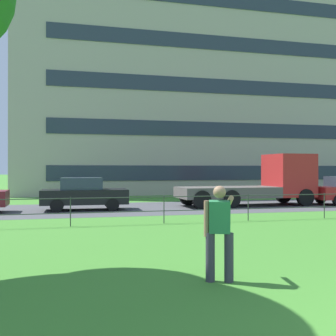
# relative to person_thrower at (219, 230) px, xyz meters

# --- Properties ---
(street_strip) EXTENTS (80.00, 6.84, 0.01)m
(street_strip) POSITION_rel_person_thrower_xyz_m (2.41, 13.39, -0.89)
(street_strip) COLOR #4C4C51
(street_strip) RESTS_ON ground
(park_fence) EXTENTS (29.32, 0.04, 1.00)m
(park_fence) POSITION_rel_person_thrower_xyz_m (2.41, 7.58, -0.23)
(park_fence) COLOR #333833
(park_fence) RESTS_ON ground
(person_thrower) EXTENTS (0.69, 0.72, 1.66)m
(person_thrower) POSITION_rel_person_thrower_xyz_m (0.00, 0.00, 0.00)
(person_thrower) COLOR #383842
(person_thrower) RESTS_ON ground
(car_black_center) EXTENTS (4.04, 1.89, 1.54)m
(car_black_center) POSITION_rel_person_thrower_xyz_m (-1.82, 13.08, -0.11)
(car_black_center) COLOR black
(car_black_center) RESTS_ON ground
(flatbed_truck_far_right) EXTENTS (7.38, 2.66, 2.75)m
(flatbed_truck_far_right) POSITION_rel_person_thrower_xyz_m (7.72, 13.50, 0.32)
(flatbed_truck_far_right) COLOR #B22323
(flatbed_truck_far_right) RESTS_ON ground
(apartment_building_background) EXTENTS (31.16, 12.33, 16.93)m
(apartment_building_background) POSITION_rel_person_thrower_xyz_m (8.94, 28.80, 7.58)
(apartment_building_background) COLOR #ADA393
(apartment_building_background) RESTS_ON ground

